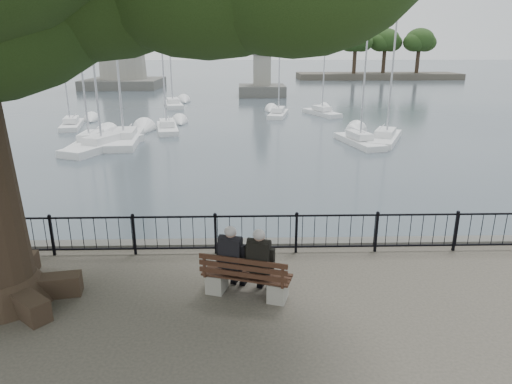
{
  "coord_description": "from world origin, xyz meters",
  "views": [
    {
      "loc": [
        -0.28,
        -7.92,
        4.95
      ],
      "look_at": [
        0.0,
        2.5,
        1.6
      ],
      "focal_mm": 32.0,
      "sensor_mm": 36.0,
      "label": 1
    }
  ],
  "objects_px": {
    "bench": "(246,281)",
    "lion_monument": "(262,78)",
    "person_left": "(233,261)",
    "person_right": "(261,265)"
  },
  "relations": [
    {
      "from": "bench",
      "to": "lion_monument",
      "type": "relative_size",
      "value": 0.23
    },
    {
      "from": "person_left",
      "to": "person_right",
      "type": "bearing_deg",
      "value": -17.74
    },
    {
      "from": "person_right",
      "to": "person_left",
      "type": "bearing_deg",
      "value": 162.26
    },
    {
      "from": "person_left",
      "to": "lion_monument",
      "type": "xyz_separation_m",
      "value": [
        2.52,
        49.31,
        0.4
      ]
    },
    {
      "from": "person_left",
      "to": "lion_monument",
      "type": "relative_size",
      "value": 0.18
    },
    {
      "from": "bench",
      "to": "lion_monument",
      "type": "bearing_deg",
      "value": 87.39
    },
    {
      "from": "person_left",
      "to": "person_right",
      "type": "distance_m",
      "value": 0.59
    },
    {
      "from": "person_left",
      "to": "lion_monument",
      "type": "height_order",
      "value": "lion_monument"
    },
    {
      "from": "lion_monument",
      "to": "bench",
      "type": "bearing_deg",
      "value": -92.61
    },
    {
      "from": "person_left",
      "to": "lion_monument",
      "type": "bearing_deg",
      "value": 87.07
    }
  ]
}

